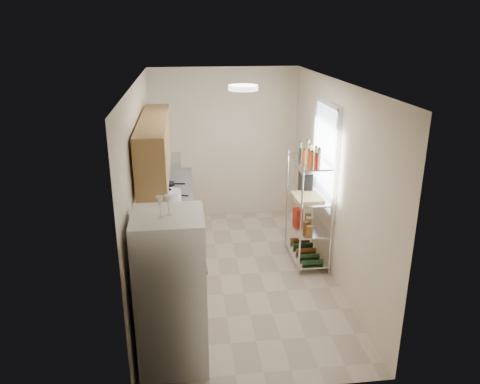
# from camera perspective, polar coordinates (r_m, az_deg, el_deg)

# --- Properties ---
(room) EXTENTS (2.52, 4.42, 2.62)m
(room) POSITION_cam_1_polar(r_m,az_deg,el_deg) (6.01, -0.01, 0.86)
(room) COLOR #C1B19C
(room) RESTS_ON ground
(counter_run) EXTENTS (0.63, 3.51, 0.90)m
(counter_run) POSITION_cam_1_polar(r_m,az_deg,el_deg) (6.70, -8.32, -5.12)
(counter_run) COLOR #A07144
(counter_run) RESTS_ON ground
(upper_cabinets) EXTENTS (0.33, 2.20, 0.72)m
(upper_cabinets) POSITION_cam_1_polar(r_m,az_deg,el_deg) (5.94, -10.34, 5.42)
(upper_cabinets) COLOR #A07144
(upper_cabinets) RESTS_ON room
(range_hood) EXTENTS (0.50, 0.60, 0.12)m
(range_hood) POSITION_cam_1_polar(r_m,az_deg,el_deg) (6.81, -9.33, 3.67)
(range_hood) COLOR #B7BABC
(range_hood) RESTS_ON room
(window) EXTENTS (0.06, 1.00, 1.46)m
(window) POSITION_cam_1_polar(r_m,az_deg,el_deg) (6.52, 10.40, 4.34)
(window) COLOR white
(window) RESTS_ON room
(bakers_rack) EXTENTS (0.45, 0.90, 1.73)m
(bakers_rack) POSITION_cam_1_polar(r_m,az_deg,el_deg) (6.54, 8.46, 0.44)
(bakers_rack) COLOR silver
(bakers_rack) RESTS_ON ground
(ceiling_dome) EXTENTS (0.34, 0.34, 0.05)m
(ceiling_dome) POSITION_cam_1_polar(r_m,az_deg,el_deg) (5.43, 0.38, 12.60)
(ceiling_dome) COLOR white
(ceiling_dome) RESTS_ON room
(refrigerator) EXTENTS (0.66, 0.66, 1.61)m
(refrigerator) POSITION_cam_1_polar(r_m,az_deg,el_deg) (4.68, -8.35, -11.92)
(refrigerator) COLOR silver
(refrigerator) RESTS_ON ground
(wine_glass_a) EXTENTS (0.07, 0.07, 0.19)m
(wine_glass_a) POSITION_cam_1_polar(r_m,az_deg,el_deg) (4.26, -8.75, -1.61)
(wine_glass_a) COLOR silver
(wine_glass_a) RESTS_ON refrigerator
(wine_glass_b) EXTENTS (0.07, 0.07, 0.21)m
(wine_glass_b) POSITION_cam_1_polar(r_m,az_deg,el_deg) (4.21, -9.71, -1.84)
(wine_glass_b) COLOR silver
(wine_glass_b) RESTS_ON refrigerator
(rice_cooker) EXTENTS (0.29, 0.29, 0.23)m
(rice_cooker) POSITION_cam_1_polar(r_m,az_deg,el_deg) (6.42, -8.46, -0.80)
(rice_cooker) COLOR silver
(rice_cooker) RESTS_ON counter_run
(frying_pan_large) EXTENTS (0.28, 0.28, 0.04)m
(frying_pan_large) POSITION_cam_1_polar(r_m,az_deg,el_deg) (6.84, -8.48, -0.37)
(frying_pan_large) COLOR black
(frying_pan_large) RESTS_ON counter_run
(frying_pan_small) EXTENTS (0.23, 0.23, 0.04)m
(frying_pan_small) POSITION_cam_1_polar(r_m,az_deg,el_deg) (7.32, -8.76, 0.99)
(frying_pan_small) COLOR black
(frying_pan_small) RESTS_ON counter_run
(cutting_board) EXTENTS (0.37, 0.47, 0.03)m
(cutting_board) POSITION_cam_1_polar(r_m,az_deg,el_deg) (6.44, 8.24, -0.61)
(cutting_board) COLOR tan
(cutting_board) RESTS_ON bakers_rack
(espresso_machine) EXTENTS (0.18, 0.26, 0.29)m
(espresso_machine) POSITION_cam_1_polar(r_m,az_deg,el_deg) (6.71, 7.99, 1.41)
(espresso_machine) COLOR black
(espresso_machine) RESTS_ON bakers_rack
(storage_bag) EXTENTS (0.13, 0.16, 0.16)m
(storage_bag) POSITION_cam_1_polar(r_m,az_deg,el_deg) (6.87, 7.07, -2.67)
(storage_bag) COLOR #A52014
(storage_bag) RESTS_ON bakers_rack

